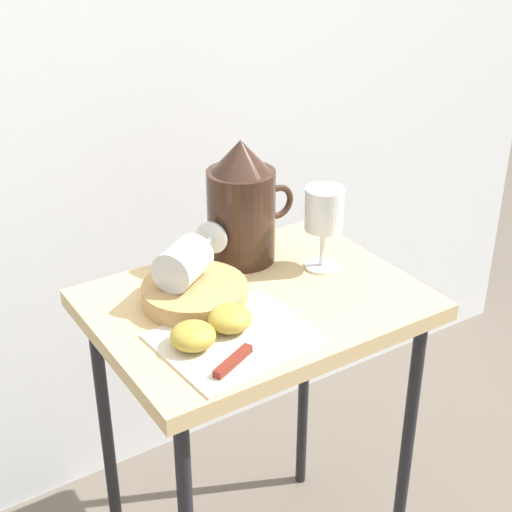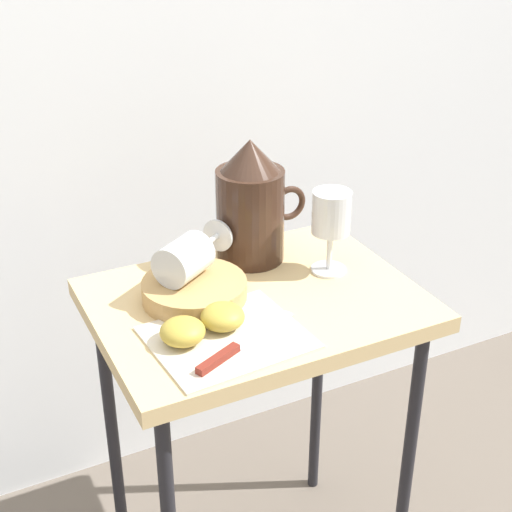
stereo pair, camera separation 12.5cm
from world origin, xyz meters
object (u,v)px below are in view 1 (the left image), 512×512
at_px(apple_half_left, 193,336).
at_px(apple_half_right, 230,318).
at_px(table, 256,334).
at_px(wine_glass_upright, 324,214).
at_px(pitcher, 242,212).
at_px(knife, 246,351).
at_px(wine_glass_tipped_near, 184,262).
at_px(basket_tray, 195,294).

height_order(apple_half_left, apple_half_right, same).
xyz_separation_m(table, wine_glass_upright, (0.16, 0.03, 0.18)).
height_order(pitcher, apple_half_right, pitcher).
xyz_separation_m(pitcher, knife, (-0.16, -0.27, -0.09)).
bearing_deg(apple_half_left, knife, -45.41).
distance_m(wine_glass_upright, apple_half_left, 0.35).
xyz_separation_m(pitcher, wine_glass_tipped_near, (-0.16, -0.07, -0.02)).
bearing_deg(basket_tray, pitcher, 31.92).
bearing_deg(wine_glass_tipped_near, apple_half_left, -113.86).
relative_size(wine_glass_upright, apple_half_right, 2.20).
height_order(wine_glass_upright, apple_half_right, wine_glass_upright).
bearing_deg(pitcher, wine_glass_upright, -46.53).
height_order(basket_tray, pitcher, pitcher).
xyz_separation_m(basket_tray, wine_glass_upright, (0.26, -0.01, 0.09)).
relative_size(basket_tray, wine_glass_upright, 1.15).
relative_size(basket_tray, wine_glass_tipped_near, 1.09).
height_order(table, apple_half_left, apple_half_left).
distance_m(basket_tray, wine_glass_tipped_near, 0.06).
relative_size(wine_glass_tipped_near, knife, 0.80).
relative_size(apple_half_left, apple_half_right, 1.00).
height_order(pitcher, apple_half_left, pitcher).
distance_m(apple_half_left, knife, 0.08).
xyz_separation_m(table, apple_half_left, (-0.16, -0.08, 0.10)).
bearing_deg(knife, table, 52.02).
relative_size(wine_glass_upright, knife, 0.76).
relative_size(basket_tray, pitcher, 0.77).
bearing_deg(basket_tray, table, -23.12).
bearing_deg(table, apple_half_right, -144.40).
height_order(table, wine_glass_upright, wine_glass_upright).
distance_m(wine_glass_upright, apple_half_right, 0.28).
relative_size(apple_half_left, knife, 0.35).
relative_size(table, wine_glass_upright, 4.34).
relative_size(table, apple_half_left, 9.55).
xyz_separation_m(wine_glass_tipped_near, apple_half_right, (0.01, -0.13, -0.05)).
relative_size(wine_glass_tipped_near, apple_half_right, 2.31).
distance_m(apple_half_left, apple_half_right, 0.07).
xyz_separation_m(wine_glass_tipped_near, apple_half_left, (-0.06, -0.14, -0.05)).
distance_m(wine_glass_tipped_near, apple_half_right, 0.14).
bearing_deg(apple_half_right, table, 35.60).
height_order(wine_glass_upright, wine_glass_tipped_near, wine_glass_upright).
bearing_deg(wine_glass_tipped_near, basket_tray, -73.18).
bearing_deg(apple_half_right, apple_half_left, -170.64).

